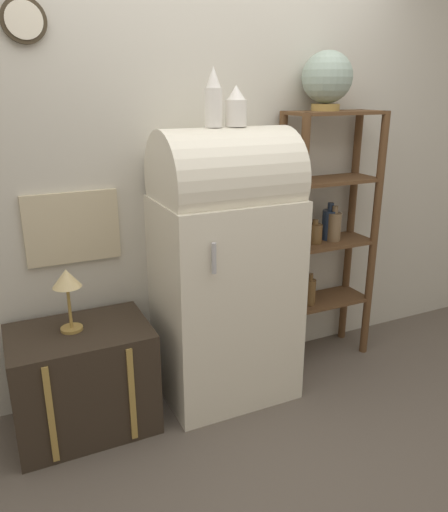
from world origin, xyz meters
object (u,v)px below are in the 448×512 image
refrigerator (225,265)px  globe (327,78)px  vase_center (236,107)px  desk_lamp (67,284)px  suitcase_trunk (83,379)px  vase_left (213,99)px

refrigerator → globe: (0.72, 0.14, 0.99)m
vase_center → desk_lamp: 1.22m
suitcase_trunk → globe: globe is taller
refrigerator → vase_center: size_ratio=7.62×
refrigerator → suitcase_trunk: (-0.82, -0.00, -0.51)m
refrigerator → globe: globe is taller
suitcase_trunk → desk_lamp: size_ratio=2.15×
refrigerator → suitcase_trunk: 0.97m
suitcase_trunk → vase_center: vase_center is taller
globe → desk_lamp: 1.84m
vase_left → desk_lamp: bearing=178.6°
globe → refrigerator: bearing=-168.7°
globe → vase_center: 0.69m
refrigerator → desk_lamp: 0.85m
vase_center → desk_lamp: (-0.91, 0.02, -0.82)m
refrigerator → desk_lamp: refrigerator is taller
refrigerator → globe: size_ratio=4.62×
refrigerator → vase_center: bearing=-2.0°
globe → desk_lamp: size_ratio=1.02×
refrigerator → vase_left: bearing=-179.5°
globe → vase_left: bearing=-169.6°
suitcase_trunk → refrigerator: bearing=0.0°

